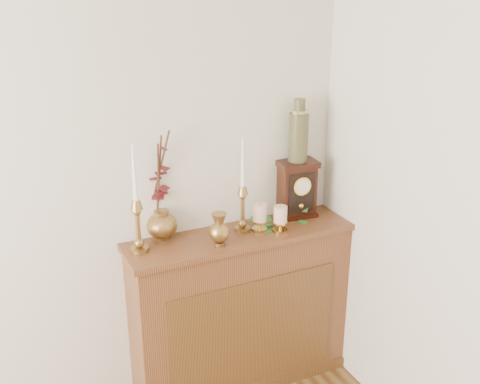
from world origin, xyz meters
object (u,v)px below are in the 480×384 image
mantel_clock (297,189)px  candlestick_center (243,201)px  candlestick_left (137,218)px  bud_vase (219,230)px  ginger_jar (160,189)px  ceramic_vase (299,134)px

mantel_clock → candlestick_center: bearing=-165.0°
candlestick_left → mantel_clock: 0.92m
bud_vase → mantel_clock: (0.54, 0.17, 0.07)m
ginger_jar → ceramic_vase: ceramic_vase is taller
candlestick_center → ginger_jar: 0.43m
bud_vase → mantel_clock: 0.57m
candlestick_left → mantel_clock: size_ratio=1.71×
bud_vase → ceramic_vase: 0.68m
ceramic_vase → mantel_clock: bearing=-95.6°
bud_vase → mantel_clock: bearing=17.3°
candlestick_left → ceramic_vase: (0.92, 0.07, 0.29)m
bud_vase → ceramic_vase: (0.54, 0.17, 0.39)m
bud_vase → mantel_clock: mantel_clock is taller
candlestick_left → mantel_clock: bearing=3.9°
ceramic_vase → candlestick_left: bearing=-175.9°
candlestick_center → ceramic_vase: bearing=9.8°
mantel_clock → ceramic_vase: bearing=90.0°
candlestick_center → mantel_clock: size_ratio=1.58×
candlestick_left → mantel_clock: candlestick_left is taller
candlestick_center → ginger_jar: (-0.40, 0.13, 0.09)m
bud_vase → candlestick_center: bearing=31.1°
candlestick_center → bud_vase: bearing=-148.9°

